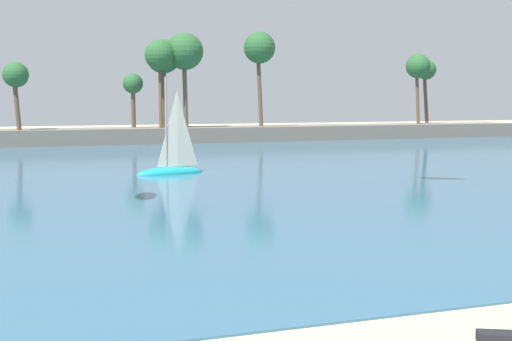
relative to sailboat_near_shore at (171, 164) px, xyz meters
The scene contains 3 objects.
sea 20.53m from the sailboat_near_shore, 96.84° to the left, with size 220.00×106.04×0.06m, color #33607F.
palm_headland 33.42m from the sailboat_near_shore, 93.78° to the left, with size 112.66×6.51×13.11m.
sailboat_near_shore is the anchor object (origin of this frame).
Camera 1 is at (-8.22, -5.40, 5.20)m, focal length 49.36 mm.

